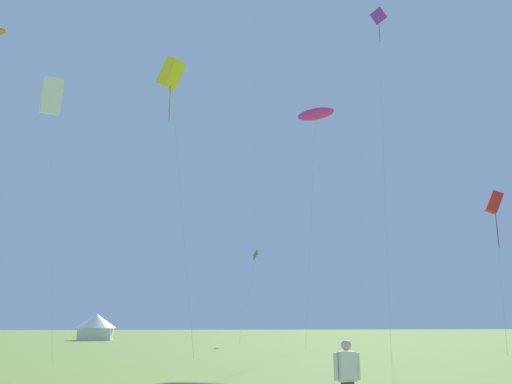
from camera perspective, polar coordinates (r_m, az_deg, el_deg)
name	(u,v)px	position (r m, az deg, el deg)	size (l,w,h in m)	color
kite_white_box	(51,96)	(37.91, -21.03, 9.55)	(2.69, 2.72, 17.88)	white
kite_magenta_parafoil	(316,114)	(53.04, 6.39, 8.28)	(3.97, 3.64, 22.72)	#E02DA3
kite_green_diamond	(255,257)	(62.30, -0.08, -6.93)	(2.27, 1.79, 10.62)	green
kite_purple_diamond	(379,30)	(51.94, 13.01, 16.55)	(2.09, 1.69, 30.33)	purple
kite_yellow_box	(171,74)	(40.12, -9.08, 12.38)	(3.24, 2.28, 20.94)	yellow
kite_red_box	(494,203)	(43.80, 24.12, -1.05)	(2.01, 2.05, 11.81)	red
person_spectator	(348,384)	(11.83, 9.77, -19.60)	(0.57, 0.28, 1.73)	#473828
festival_tent_right	(96,326)	(75.18, -16.72, -13.52)	(5.18, 5.18, 3.37)	white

